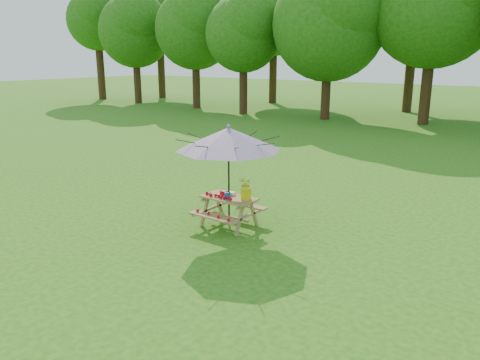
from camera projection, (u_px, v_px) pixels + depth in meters
The scene contains 5 objects.
picnic_table at pixel (229, 212), 10.25m from camera, with size 1.20×1.32×0.67m.
patio_umbrella at pixel (229, 139), 9.83m from camera, with size 2.34×2.34×2.25m.
produce_bins at pixel (227, 194), 10.18m from camera, with size 0.35×0.38×0.13m.
tomatoes_row at pixel (218, 196), 10.10m from camera, with size 0.77×0.13×0.07m, color red, non-canonical shape.
flower_bucket at pixel (246, 187), 9.94m from camera, with size 0.37×0.35×0.49m.
Camera 1 is at (9.74, -3.74, 3.65)m, focal length 35.00 mm.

